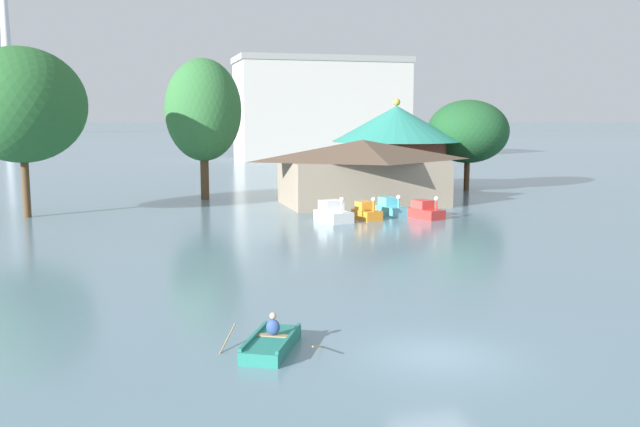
{
  "coord_description": "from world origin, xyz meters",
  "views": [
    {
      "loc": [
        -8.68,
        -18.79,
        7.23
      ],
      "look_at": [
        0.81,
        16.88,
        2.1
      ],
      "focal_mm": 39.05,
      "sensor_mm": 36.0,
      "label": 1
    }
  ],
  "objects_px": {
    "pedal_boat_orange": "(366,212)",
    "pedal_boat_red": "(425,211)",
    "background_building_block": "(321,109)",
    "pedal_boat_cyan": "(390,208)",
    "pedal_boat_white": "(333,213)",
    "green_roof_pavilion": "(396,144)",
    "rowboat_with_rower": "(271,343)",
    "boathouse": "(362,171)",
    "shoreline_tree_right": "(468,132)",
    "shoreline_tree_mid": "(203,110)",
    "shoreline_tree_tall_left": "(21,105)"
  },
  "relations": [
    {
      "from": "shoreline_tree_right",
      "to": "background_building_block",
      "type": "relative_size",
      "value": 0.3
    },
    {
      "from": "pedal_boat_orange",
      "to": "shoreline_tree_tall_left",
      "type": "bearing_deg",
      "value": -120.01
    },
    {
      "from": "pedal_boat_white",
      "to": "shoreline_tree_tall_left",
      "type": "bearing_deg",
      "value": -124.34
    },
    {
      "from": "rowboat_with_rower",
      "to": "shoreline_tree_right",
      "type": "bearing_deg",
      "value": 172.87
    },
    {
      "from": "boathouse",
      "to": "pedal_boat_red",
      "type": "bearing_deg",
      "value": -77.7
    },
    {
      "from": "boathouse",
      "to": "shoreline_tree_mid",
      "type": "relative_size",
      "value": 1.13
    },
    {
      "from": "pedal_boat_white",
      "to": "pedal_boat_cyan",
      "type": "distance_m",
      "value": 5.38
    },
    {
      "from": "pedal_boat_white",
      "to": "pedal_boat_red",
      "type": "relative_size",
      "value": 1.02
    },
    {
      "from": "pedal_boat_cyan",
      "to": "shoreline_tree_mid",
      "type": "bearing_deg",
      "value": -148.24
    },
    {
      "from": "boathouse",
      "to": "shoreline_tree_tall_left",
      "type": "relative_size",
      "value": 1.13
    },
    {
      "from": "green_roof_pavilion",
      "to": "shoreline_tree_tall_left",
      "type": "distance_m",
      "value": 33.88
    },
    {
      "from": "rowboat_with_rower",
      "to": "pedal_boat_white",
      "type": "distance_m",
      "value": 27.27
    },
    {
      "from": "rowboat_with_rower",
      "to": "boathouse",
      "type": "distance_m",
      "value": 37.15
    },
    {
      "from": "rowboat_with_rower",
      "to": "boathouse",
      "type": "xyz_separation_m",
      "value": [
        14.31,
        34.19,
        2.58
      ]
    },
    {
      "from": "background_building_block",
      "to": "pedal_boat_cyan",
      "type": "bearing_deg",
      "value": -100.83
    },
    {
      "from": "background_building_block",
      "to": "green_roof_pavilion",
      "type": "bearing_deg",
      "value": -97.32
    },
    {
      "from": "pedal_boat_white",
      "to": "pedal_boat_orange",
      "type": "relative_size",
      "value": 1.27
    },
    {
      "from": "pedal_boat_cyan",
      "to": "shoreline_tree_tall_left",
      "type": "distance_m",
      "value": 27.63
    },
    {
      "from": "pedal_boat_white",
      "to": "shoreline_tree_mid",
      "type": "xyz_separation_m",
      "value": [
        -7.36,
        15.46,
        7.24
      ]
    },
    {
      "from": "shoreline_tree_mid",
      "to": "shoreline_tree_right",
      "type": "distance_m",
      "value": 26.05
    },
    {
      "from": "boathouse",
      "to": "green_roof_pavilion",
      "type": "distance_m",
      "value": 11.04
    },
    {
      "from": "pedal_boat_cyan",
      "to": "green_roof_pavilion",
      "type": "distance_m",
      "value": 17.16
    },
    {
      "from": "shoreline_tree_right",
      "to": "shoreline_tree_mid",
      "type": "bearing_deg",
      "value": -177.32
    },
    {
      "from": "background_building_block",
      "to": "pedal_boat_white",
      "type": "bearing_deg",
      "value": -104.36
    },
    {
      "from": "rowboat_with_rower",
      "to": "green_roof_pavilion",
      "type": "bearing_deg",
      "value": -179.36
    },
    {
      "from": "background_building_block",
      "to": "pedal_boat_red",
      "type": "bearing_deg",
      "value": -99.05
    },
    {
      "from": "shoreline_tree_mid",
      "to": "pedal_boat_orange",
      "type": "bearing_deg",
      "value": -56.5
    },
    {
      "from": "pedal_boat_white",
      "to": "shoreline_tree_right",
      "type": "distance_m",
      "value": 25.52
    },
    {
      "from": "green_roof_pavilion",
      "to": "pedal_boat_red",
      "type": "bearing_deg",
      "value": -104.28
    },
    {
      "from": "boathouse",
      "to": "shoreline_tree_right",
      "type": "distance_m",
      "value": 16.12
    },
    {
      "from": "boathouse",
      "to": "shoreline_tree_right",
      "type": "relative_size",
      "value": 1.55
    },
    {
      "from": "pedal_boat_cyan",
      "to": "rowboat_with_rower",
      "type": "bearing_deg",
      "value": -38.2
    },
    {
      "from": "pedal_boat_orange",
      "to": "pedal_boat_red",
      "type": "xyz_separation_m",
      "value": [
        4.28,
        -0.54,
        0.0
      ]
    },
    {
      "from": "boathouse",
      "to": "pedal_boat_orange",
      "type": "bearing_deg",
      "value": -106.32
    },
    {
      "from": "green_roof_pavilion",
      "to": "pedal_boat_white",
      "type": "bearing_deg",
      "value": -123.08
    },
    {
      "from": "boathouse",
      "to": "green_roof_pavilion",
      "type": "height_order",
      "value": "green_roof_pavilion"
    },
    {
      "from": "rowboat_with_rower",
      "to": "shoreline_tree_mid",
      "type": "distance_m",
      "value": 41.82
    },
    {
      "from": "pedal_boat_white",
      "to": "green_roof_pavilion",
      "type": "distance_m",
      "value": 21.16
    },
    {
      "from": "pedal_boat_cyan",
      "to": "background_building_block",
      "type": "relative_size",
      "value": 0.1
    },
    {
      "from": "pedal_boat_white",
      "to": "green_roof_pavilion",
      "type": "height_order",
      "value": "green_roof_pavilion"
    },
    {
      "from": "background_building_block",
      "to": "rowboat_with_rower",
      "type": "bearing_deg",
      "value": -105.89
    },
    {
      "from": "rowboat_with_rower",
      "to": "shoreline_tree_tall_left",
      "type": "height_order",
      "value": "shoreline_tree_tall_left"
    },
    {
      "from": "pedal_boat_cyan",
      "to": "shoreline_tree_mid",
      "type": "height_order",
      "value": "shoreline_tree_mid"
    },
    {
      "from": "pedal_boat_orange",
      "to": "shoreline_tree_right",
      "type": "xyz_separation_m",
      "value": [
        15.99,
        16.26,
        5.31
      ]
    },
    {
      "from": "pedal_boat_white",
      "to": "shoreline_tree_mid",
      "type": "bearing_deg",
      "value": -168.69
    },
    {
      "from": "pedal_boat_white",
      "to": "rowboat_with_rower",
      "type": "bearing_deg",
      "value": -34.14
    },
    {
      "from": "pedal_boat_cyan",
      "to": "pedal_boat_orange",
      "type": "bearing_deg",
      "value": -67.38
    },
    {
      "from": "pedal_boat_white",
      "to": "shoreline_tree_mid",
      "type": "height_order",
      "value": "shoreline_tree_mid"
    },
    {
      "from": "background_building_block",
      "to": "pedal_boat_orange",
      "type": "bearing_deg",
      "value": -102.46
    },
    {
      "from": "rowboat_with_rower",
      "to": "boathouse",
      "type": "bearing_deg",
      "value": -176.42
    }
  ]
}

